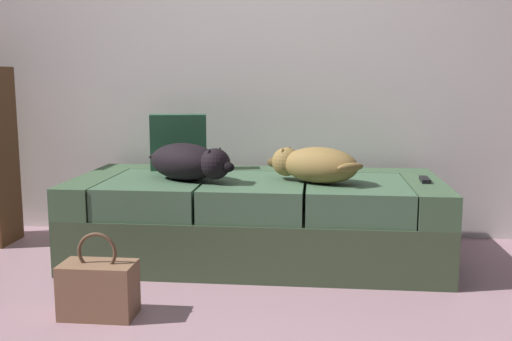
% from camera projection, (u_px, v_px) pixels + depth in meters
% --- Properties ---
extents(back_wall, '(6.40, 0.10, 2.80)m').
position_uv_depth(back_wall, '(267.00, 20.00, 3.82)').
color(back_wall, silver).
rests_on(back_wall, ground).
extents(couch, '(2.06, 0.91, 0.47)m').
position_uv_depth(couch, '(257.00, 219.00, 3.40)').
color(couch, '#3B4C32').
rests_on(couch, ground).
extents(dog_dark, '(0.57, 0.44, 0.21)m').
position_uv_depth(dog_dark, '(190.00, 162.00, 3.26)').
color(dog_dark, black).
rests_on(dog_dark, couch).
extents(dog_tan, '(0.55, 0.39, 0.19)m').
position_uv_depth(dog_tan, '(314.00, 165.00, 3.20)').
color(dog_tan, olive).
rests_on(dog_tan, couch).
extents(tv_remote, '(0.05, 0.15, 0.02)m').
position_uv_depth(tv_remote, '(425.00, 180.00, 3.24)').
color(tv_remote, black).
rests_on(tv_remote, couch).
extents(throw_pillow, '(0.36, 0.18, 0.34)m').
position_uv_depth(throw_pillow, '(179.00, 142.00, 3.64)').
color(throw_pillow, '#244D35').
rests_on(throw_pillow, couch).
extents(handbag, '(0.32, 0.18, 0.38)m').
position_uv_depth(handbag, '(99.00, 288.00, 2.58)').
color(handbag, '#855F44').
rests_on(handbag, ground).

